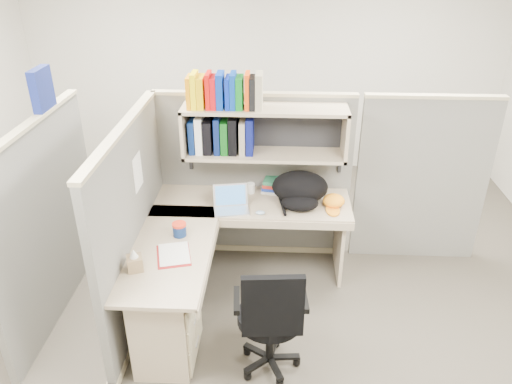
# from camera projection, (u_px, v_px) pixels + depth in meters

# --- Properties ---
(ground) EXTENTS (6.00, 6.00, 0.00)m
(ground) POSITION_uv_depth(u_px,v_px,m) (249.00, 308.00, 4.26)
(ground) COLOR #352F29
(ground) RESTS_ON ground
(room_shell) EXTENTS (6.00, 6.00, 6.00)m
(room_shell) POSITION_uv_depth(u_px,v_px,m) (247.00, 130.00, 3.51)
(room_shell) COLOR #BBB6A9
(room_shell) RESTS_ON ground
(cubicle) EXTENTS (3.79, 1.84, 1.95)m
(cubicle) POSITION_uv_depth(u_px,v_px,m) (208.00, 189.00, 4.26)
(cubicle) COLOR #5D5C58
(cubicle) RESTS_ON ground
(desk) EXTENTS (1.74, 1.75, 0.73)m
(desk) POSITION_uv_depth(u_px,v_px,m) (193.00, 287.00, 3.82)
(desk) COLOR tan
(desk) RESTS_ON ground
(laptop) EXTENTS (0.34, 0.34, 0.21)m
(laptop) POSITION_uv_depth(u_px,v_px,m) (231.00, 200.00, 4.23)
(laptop) COLOR silver
(laptop) RESTS_ON desk
(backpack) EXTENTS (0.54, 0.45, 0.29)m
(backpack) POSITION_uv_depth(u_px,v_px,m) (300.00, 191.00, 4.31)
(backpack) COLOR black
(backpack) RESTS_ON desk
(orange_cap) EXTENTS (0.22, 0.24, 0.10)m
(orange_cap) POSITION_uv_depth(u_px,v_px,m) (334.00, 201.00, 4.34)
(orange_cap) COLOR orange
(orange_cap) RESTS_ON desk
(snack_canister) EXTENTS (0.11, 0.11, 0.11)m
(snack_canister) POSITION_uv_depth(u_px,v_px,m) (179.00, 229.00, 3.91)
(snack_canister) COLOR navy
(snack_canister) RESTS_ON desk
(tissue_box) EXTENTS (0.14, 0.14, 0.17)m
(tissue_box) POSITION_uv_depth(u_px,v_px,m) (134.00, 260.00, 3.50)
(tissue_box) COLOR #987C56
(tissue_box) RESTS_ON desk
(mouse) EXTENTS (0.09, 0.06, 0.03)m
(mouse) POSITION_uv_depth(u_px,v_px,m) (260.00, 213.00, 4.23)
(mouse) COLOR #93B1D0
(mouse) RESTS_ON desk
(paper_cup) EXTENTS (0.07, 0.07, 0.10)m
(paper_cup) POSITION_uv_depth(u_px,v_px,m) (251.00, 188.00, 4.56)
(paper_cup) COLOR silver
(paper_cup) RESTS_ON desk
(book_stack) EXTENTS (0.21, 0.26, 0.12)m
(book_stack) POSITION_uv_depth(u_px,v_px,m) (273.00, 184.00, 4.61)
(book_stack) COLOR slate
(book_stack) RESTS_ON desk
(loose_paper) EXTENTS (0.29, 0.34, 0.00)m
(loose_paper) POSITION_uv_depth(u_px,v_px,m) (174.00, 254.00, 3.71)
(loose_paper) COLOR silver
(loose_paper) RESTS_ON desk
(task_chair) EXTENTS (0.52, 0.48, 0.98)m
(task_chair) POSITION_uv_depth(u_px,v_px,m) (270.00, 335.00, 3.50)
(task_chair) COLOR black
(task_chair) RESTS_ON ground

